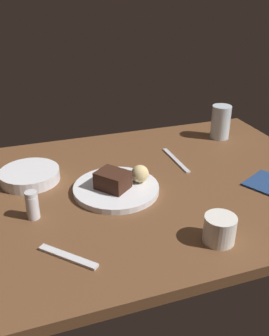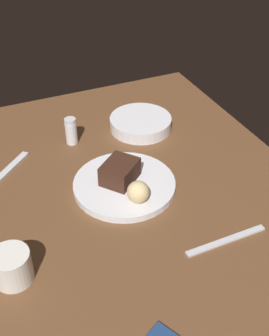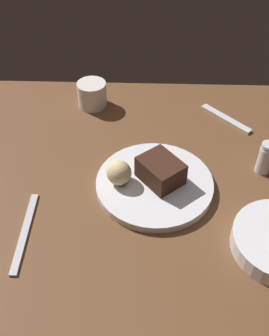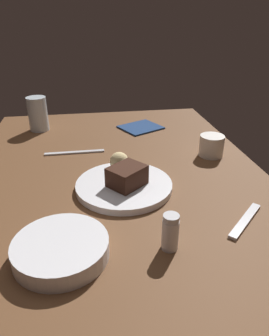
% 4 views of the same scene
% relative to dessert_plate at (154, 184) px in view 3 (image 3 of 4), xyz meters
% --- Properties ---
extents(dining_table, '(1.20, 0.84, 0.03)m').
position_rel_dessert_plate_xyz_m(dining_table, '(0.08, 0.01, -0.02)').
color(dining_table, brown).
rests_on(dining_table, ground).
extents(dessert_plate, '(0.25, 0.25, 0.02)m').
position_rel_dessert_plate_xyz_m(dessert_plate, '(0.00, 0.00, 0.00)').
color(dessert_plate, silver).
rests_on(dessert_plate, dining_table).
extents(chocolate_cake_slice, '(0.11, 0.11, 0.05)m').
position_rel_dessert_plate_xyz_m(chocolate_cake_slice, '(-0.01, -0.01, 0.03)').
color(chocolate_cake_slice, '#381E14').
rests_on(chocolate_cake_slice, dessert_plate).
extents(bread_roll, '(0.05, 0.05, 0.05)m').
position_rel_dessert_plate_xyz_m(bread_roll, '(0.07, 0.00, 0.03)').
color(bread_roll, '#DBC184').
rests_on(bread_roll, dessert_plate).
extents(salt_shaker, '(0.03, 0.03, 0.08)m').
position_rel_dessert_plate_xyz_m(salt_shaker, '(-0.24, -0.06, 0.03)').
color(salt_shaker, silver).
rests_on(salt_shaker, dining_table).
extents(coffee_cup, '(0.08, 0.08, 0.07)m').
position_rel_dessert_plate_xyz_m(coffee_cup, '(0.16, -0.30, 0.02)').
color(coffee_cup, silver).
rests_on(coffee_cup, dining_table).
extents(dessert_spoon, '(0.12, 0.12, 0.01)m').
position_rel_dessert_plate_xyz_m(dessert_spoon, '(-0.18, -0.24, -0.01)').
color(dessert_spoon, silver).
rests_on(dessert_spoon, dining_table).
extents(butter_knife, '(0.02, 0.19, 0.01)m').
position_rel_dessert_plate_xyz_m(butter_knife, '(0.25, 0.13, -0.01)').
color(butter_knife, silver).
rests_on(butter_knife, dining_table).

